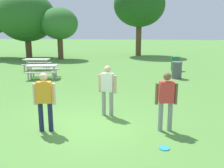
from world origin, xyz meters
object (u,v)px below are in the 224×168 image
person_catcher (45,98)px  trash_can_further_along (175,63)px  trash_can_beside_table (177,70)px  frisbee (164,148)px  tree_slender_mid (139,5)px  picnic_table_far (37,62)px  person_thrower (166,98)px  person_bystander (107,87)px  picnic_table_near (42,69)px  tree_far_right (59,24)px  tree_broad_center (26,17)px

person_catcher → trash_can_further_along: (4.88, 10.82, -0.46)m
trash_can_further_along → trash_can_beside_table: bearing=-95.7°
person_catcher → frisbee: size_ratio=6.41×
person_catcher → trash_can_further_along: size_ratio=1.71×
frisbee → tree_slender_mid: size_ratio=0.03×
picnic_table_far → trash_can_beside_table: bearing=-11.3°
person_thrower → person_bystander: size_ratio=1.00×
person_thrower → person_catcher: 3.29m
picnic_table_near → trash_can_further_along: size_ratio=2.01×
frisbee → person_bystander: bearing=127.8°
person_bystander → person_catcher: bearing=-136.2°
picnic_table_near → person_catcher: bearing=-67.2°
picnic_table_far → tree_far_right: (-0.38, 6.27, 2.66)m
person_bystander → frisbee: bearing=-52.2°
tree_broad_center → trash_can_further_along: bearing=-23.8°
trash_can_further_along → tree_far_right: tree_far_right is taller
person_thrower → trash_can_further_along: 10.55m
frisbee → trash_can_beside_table: (1.44, 8.72, 0.47)m
person_catcher → picnic_table_near: person_catcher is taller
person_bystander → tree_broad_center: tree_broad_center is taller
person_catcher → person_bystander: (1.51, 1.45, 0.00)m
frisbee → trash_can_beside_table: trash_can_beside_table is taller
trash_can_beside_table → tree_broad_center: size_ratio=0.16×
picnic_table_far → tree_broad_center: tree_broad_center is taller
person_catcher → picnic_table_near: 7.77m
picnic_table_far → tree_far_right: size_ratio=0.39×
trash_can_further_along → tree_broad_center: size_ratio=0.16×
person_catcher → tree_broad_center: size_ratio=0.27×
tree_broad_center → tree_slender_mid: tree_slender_mid is taller
person_thrower → picnic_table_far: (-7.79, 9.47, -0.38)m
person_thrower → trash_can_beside_table: 7.77m
picnic_table_far → tree_far_right: 6.82m
frisbee → trash_can_beside_table: 8.85m
person_bystander → tree_far_right: 16.20m
picnic_table_far → tree_slender_mid: size_ratio=0.25×
person_thrower → trash_can_further_along: person_thrower is taller
trash_can_further_along → picnic_table_far: bearing=-174.3°
person_thrower → trash_can_further_along: (1.62, 10.41, -0.46)m
person_catcher → person_thrower: bearing=7.2°
person_catcher → frisbee: 3.36m
trash_can_beside_table → tree_slender_mid: 13.23m
person_bystander → picnic_table_near: bearing=128.5°
trash_can_further_along → frisbee: bearing=-98.5°
picnic_table_far → trash_can_further_along: bearing=5.7°
person_bystander → picnic_table_far: 10.38m
trash_can_beside_table → tree_far_right: bearing=139.6°
person_bystander → tree_broad_center: 18.24m
person_bystander → picnic_table_far: (-6.04, 8.43, -0.38)m
person_thrower → frisbee: person_thrower is taller
person_catcher → picnic_table_near: size_ratio=0.85×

